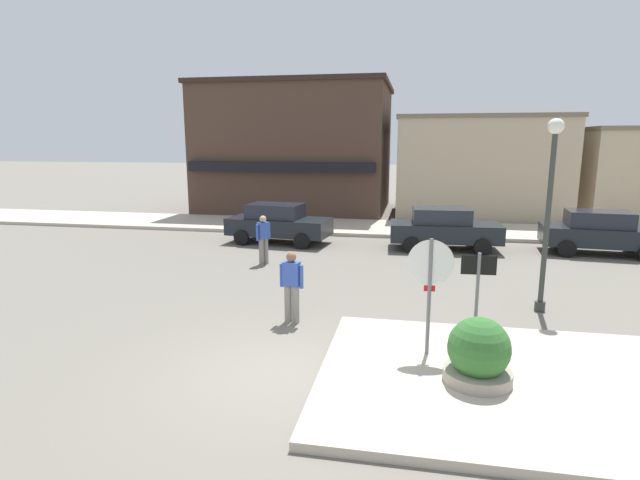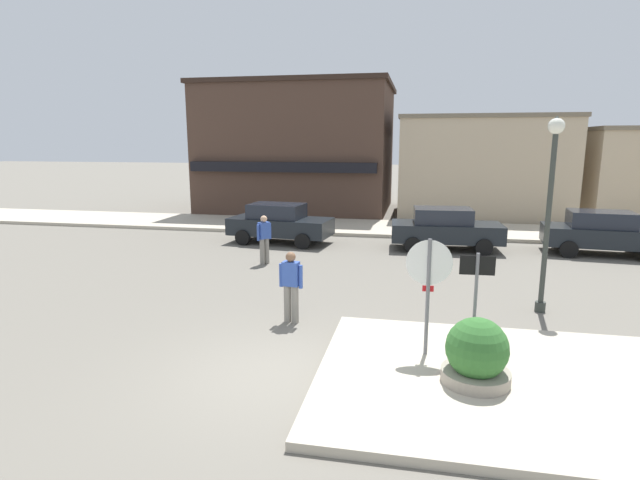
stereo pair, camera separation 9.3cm
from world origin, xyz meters
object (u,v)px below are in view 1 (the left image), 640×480
one_way_sign (477,296)px  pedestrian_crossing_near (292,285)px  stop_sign (430,282)px  parked_car_nearest (278,223)px  pedestrian_crossing_far (263,238)px  planter (478,357)px  lamp_post (550,187)px  parked_car_second (444,228)px  parked_car_third (601,232)px

one_way_sign → pedestrian_crossing_near: (-3.74, 1.57, -0.46)m
stop_sign → parked_car_nearest: bearing=119.2°
one_way_sign → pedestrian_crossing_far: bearing=131.8°
planter → parked_car_nearest: size_ratio=0.29×
lamp_post → parked_car_nearest: size_ratio=1.09×
lamp_post → pedestrian_crossing_near: size_ratio=2.82×
parked_car_nearest → parked_car_second: same height
pedestrian_crossing_near → pedestrian_crossing_far: size_ratio=1.00×
one_way_sign → parked_car_nearest: 11.98m
one_way_sign → parked_car_nearest: one_way_sign is taller
stop_sign → planter: 1.56m
planter → pedestrian_crossing_near: 4.45m
stop_sign → pedestrian_crossing_near: (-2.92, 1.48, -0.65)m
parked_car_third → stop_sign: bearing=-121.4°
parked_car_third → pedestrian_crossing_near: pedestrian_crossing_near is taller
planter → parked_car_second: parked_car_second is taller
one_way_sign → parked_car_third: size_ratio=0.51×
parked_car_third → pedestrian_crossing_near: bearing=-136.4°
one_way_sign → parked_car_second: size_ratio=0.51×
one_way_sign → parked_car_third: 11.63m
parked_car_nearest → parked_car_third: (11.82, 0.18, 0.00)m
stop_sign → parked_car_nearest: size_ratio=0.55×
one_way_sign → lamp_post: bearing=61.0°
parked_car_nearest → parked_car_second: 6.38m
one_way_sign → parked_car_second: 10.09m
stop_sign → parked_car_second: stop_sign is taller
one_way_sign → planter: size_ratio=1.71×
pedestrian_crossing_near → lamp_post: bearing=18.1°
planter → parked_car_third: parked_car_third is taller
stop_sign → one_way_sign: (0.81, -0.09, -0.19)m
planter → pedestrian_crossing_far: (-5.93, 7.52, 0.31)m
planter → parked_car_third: bearing=64.0°
planter → lamp_post: size_ratio=0.27×
pedestrian_crossing_near → pedestrian_crossing_far: (-2.22, 5.08, 0.00)m
one_way_sign → lamp_post: size_ratio=0.46×
parked_car_nearest → one_way_sign: bearing=-57.6°
lamp_post → planter: bearing=-114.2°
stop_sign → pedestrian_crossing_far: bearing=128.1°
parked_car_nearest → parked_car_third: same height
parked_car_nearest → parked_car_third: 11.82m
parked_car_nearest → pedestrian_crossing_far: bearing=-82.5°
stop_sign → parked_car_nearest: stop_sign is taller
parked_car_nearest → pedestrian_crossing_far: 3.48m
parked_car_second → parked_car_third: (5.44, 0.20, 0.00)m
parked_car_second → pedestrian_crossing_near: bearing=-113.5°
stop_sign → pedestrian_crossing_near: bearing=153.1°
planter → parked_car_third: size_ratio=0.30×
parked_car_nearest → parked_car_third: size_ratio=1.01×
stop_sign → planter: stop_sign is taller
stop_sign → pedestrian_crossing_far: size_ratio=1.43×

